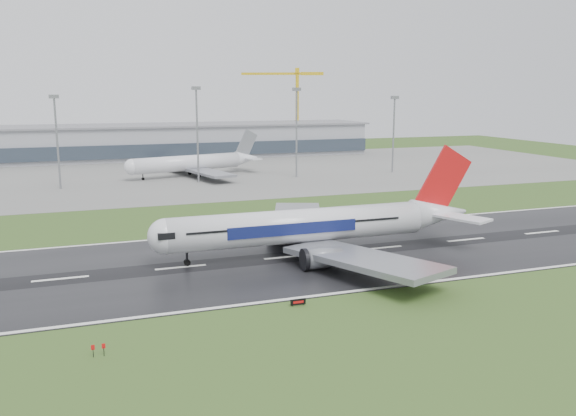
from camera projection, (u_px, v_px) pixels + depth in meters
name	position (u px, v px, depth m)	size (l,w,h in m)	color
ground	(181.00, 268.00, 104.12)	(520.00, 520.00, 0.00)	#2E4A1B
runway	(181.00, 267.00, 104.11)	(400.00, 45.00, 0.10)	black
apron	(127.00, 176.00, 219.83)	(400.00, 130.00, 0.08)	slate
terminal	(116.00, 143.00, 273.93)	(240.00, 36.00, 15.00)	gray
main_airliner	(321.00, 204.00, 111.51)	(65.04, 61.94, 19.20)	silver
parked_airliner	(192.00, 155.00, 216.92)	(54.63, 50.87, 16.01)	silver
tower_crane	(297.00, 109.00, 316.20)	(44.05, 2.40, 43.55)	gold
runway_sign	(298.00, 302.00, 85.44)	(2.30, 0.26, 1.04)	black
floodmast_2	(57.00, 144.00, 186.60)	(0.64, 0.64, 28.77)	gray
floodmast_3	(197.00, 137.00, 200.95)	(0.64, 0.64, 31.46)	gray
floodmast_4	(297.00, 135.00, 212.76)	(0.64, 0.64, 31.16)	gray
floodmast_5	(393.00, 136.00, 226.01)	(0.64, 0.64, 28.18)	gray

